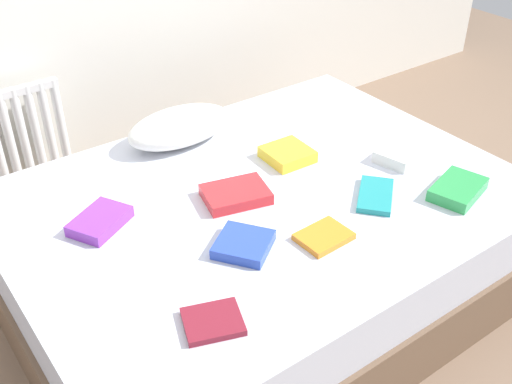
{
  "coord_description": "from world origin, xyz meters",
  "views": [
    {
      "loc": [
        -1.2,
        -1.6,
        1.86
      ],
      "look_at": [
        0.0,
        0.05,
        0.48
      ],
      "focal_mm": 43.32,
      "sensor_mm": 36.0,
      "label": 1
    }
  ],
  "objects_px": {
    "textbook_teal": "(375,195)",
    "textbook_purple": "(100,221)",
    "textbook_green": "(458,189)",
    "radiator": "(4,144)",
    "textbook_yellow": "(287,154)",
    "pillow": "(180,127)",
    "bed": "(263,244)",
    "textbook_maroon": "(213,322)",
    "textbook_orange": "(324,236)",
    "textbook_red": "(236,194)",
    "textbook_blue": "(244,244)",
    "textbook_white": "(401,153)"
  },
  "relations": [
    {
      "from": "pillow",
      "to": "textbook_purple",
      "type": "distance_m",
      "value": 0.67
    },
    {
      "from": "radiator",
      "to": "textbook_yellow",
      "type": "relative_size",
      "value": 3.33
    },
    {
      "from": "textbook_green",
      "to": "radiator",
      "type": "bearing_deg",
      "value": 111.4
    },
    {
      "from": "radiator",
      "to": "textbook_white",
      "type": "xyz_separation_m",
      "value": [
        1.29,
        -1.33,
        0.13
      ]
    },
    {
      "from": "textbook_red",
      "to": "textbook_teal",
      "type": "relative_size",
      "value": 1.04
    },
    {
      "from": "textbook_teal",
      "to": "textbook_maroon",
      "type": "height_order",
      "value": "textbook_teal"
    },
    {
      "from": "textbook_purple",
      "to": "textbook_maroon",
      "type": "bearing_deg",
      "value": -112.74
    },
    {
      "from": "textbook_yellow",
      "to": "bed",
      "type": "bearing_deg",
      "value": -145.71
    },
    {
      "from": "textbook_teal",
      "to": "textbook_purple",
      "type": "height_order",
      "value": "textbook_purple"
    },
    {
      "from": "pillow",
      "to": "textbook_teal",
      "type": "height_order",
      "value": "pillow"
    },
    {
      "from": "radiator",
      "to": "textbook_orange",
      "type": "height_order",
      "value": "radiator"
    },
    {
      "from": "bed",
      "to": "pillow",
      "type": "relative_size",
      "value": 4.09
    },
    {
      "from": "pillow",
      "to": "textbook_red",
      "type": "xyz_separation_m",
      "value": [
        -0.06,
        -0.52,
        -0.05
      ]
    },
    {
      "from": "textbook_red",
      "to": "textbook_teal",
      "type": "distance_m",
      "value": 0.54
    },
    {
      "from": "textbook_white",
      "to": "textbook_red",
      "type": "bearing_deg",
      "value": 153.65
    },
    {
      "from": "textbook_orange",
      "to": "bed",
      "type": "bearing_deg",
      "value": 87.88
    },
    {
      "from": "pillow",
      "to": "textbook_purple",
      "type": "relative_size",
      "value": 2.3
    },
    {
      "from": "textbook_yellow",
      "to": "textbook_maroon",
      "type": "bearing_deg",
      "value": -139.23
    },
    {
      "from": "textbook_yellow",
      "to": "radiator",
      "type": "bearing_deg",
      "value": 132.71
    },
    {
      "from": "bed",
      "to": "textbook_green",
      "type": "height_order",
      "value": "textbook_green"
    },
    {
      "from": "textbook_yellow",
      "to": "textbook_white",
      "type": "distance_m",
      "value": 0.48
    },
    {
      "from": "pillow",
      "to": "radiator",
      "type": "bearing_deg",
      "value": 133.45
    },
    {
      "from": "textbook_white",
      "to": "textbook_yellow",
      "type": "bearing_deg",
      "value": 130.68
    },
    {
      "from": "textbook_orange",
      "to": "textbook_white",
      "type": "height_order",
      "value": "textbook_white"
    },
    {
      "from": "textbook_blue",
      "to": "textbook_green",
      "type": "xyz_separation_m",
      "value": [
        0.87,
        -0.22,
        0.0
      ]
    },
    {
      "from": "textbook_teal",
      "to": "textbook_blue",
      "type": "bearing_deg",
      "value": 134.85
    },
    {
      "from": "textbook_red",
      "to": "textbook_yellow",
      "type": "height_order",
      "value": "textbook_yellow"
    },
    {
      "from": "textbook_red",
      "to": "textbook_orange",
      "type": "distance_m",
      "value": 0.4
    },
    {
      "from": "radiator",
      "to": "textbook_blue",
      "type": "relative_size",
      "value": 3.44
    },
    {
      "from": "radiator",
      "to": "textbook_red",
      "type": "relative_size",
      "value": 2.54
    },
    {
      "from": "radiator",
      "to": "bed",
      "type": "bearing_deg",
      "value": -61.12
    },
    {
      "from": "textbook_teal",
      "to": "textbook_orange",
      "type": "distance_m",
      "value": 0.34
    },
    {
      "from": "pillow",
      "to": "textbook_maroon",
      "type": "height_order",
      "value": "pillow"
    },
    {
      "from": "bed",
      "to": "textbook_teal",
      "type": "xyz_separation_m",
      "value": [
        0.33,
        -0.28,
        0.26
      ]
    },
    {
      "from": "textbook_orange",
      "to": "textbook_maroon",
      "type": "bearing_deg",
      "value": -170.5
    },
    {
      "from": "textbook_green",
      "to": "textbook_purple",
      "type": "bearing_deg",
      "value": 136.41
    },
    {
      "from": "radiator",
      "to": "textbook_yellow",
      "type": "height_order",
      "value": "radiator"
    },
    {
      "from": "textbook_teal",
      "to": "textbook_white",
      "type": "bearing_deg",
      "value": -14.2
    },
    {
      "from": "radiator",
      "to": "pillow",
      "type": "height_order",
      "value": "radiator"
    },
    {
      "from": "pillow",
      "to": "textbook_teal",
      "type": "xyz_separation_m",
      "value": [
        0.38,
        -0.83,
        -0.06
      ]
    },
    {
      "from": "textbook_teal",
      "to": "radiator",
      "type": "bearing_deg",
      "value": 83.15
    },
    {
      "from": "textbook_maroon",
      "to": "textbook_white",
      "type": "xyz_separation_m",
      "value": [
        1.17,
        0.34,
        0.01
      ]
    },
    {
      "from": "textbook_blue",
      "to": "textbook_green",
      "type": "bearing_deg",
      "value": 40.36
    },
    {
      "from": "textbook_teal",
      "to": "textbook_green",
      "type": "relative_size",
      "value": 1.0
    },
    {
      "from": "textbook_maroon",
      "to": "bed",
      "type": "bearing_deg",
      "value": 60.92
    },
    {
      "from": "textbook_purple",
      "to": "textbook_red",
      "type": "bearing_deg",
      "value": -45.15
    },
    {
      "from": "bed",
      "to": "textbook_maroon",
      "type": "bearing_deg",
      "value": -138.81
    },
    {
      "from": "bed",
      "to": "textbook_yellow",
      "type": "bearing_deg",
      "value": 32.15
    },
    {
      "from": "textbook_green",
      "to": "textbook_white",
      "type": "xyz_separation_m",
      "value": [
        0.02,
        0.32,
        0.0
      ]
    },
    {
      "from": "pillow",
      "to": "textbook_orange",
      "type": "xyz_separation_m",
      "value": [
        0.05,
        -0.91,
        -0.06
      ]
    }
  ]
}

